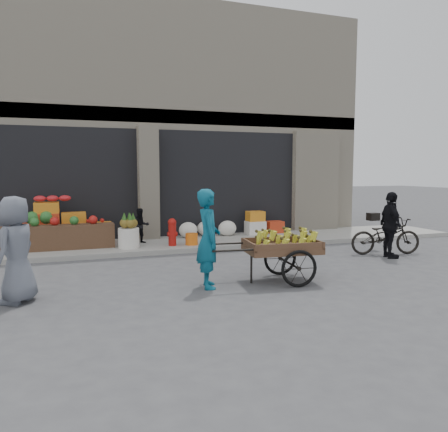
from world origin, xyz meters
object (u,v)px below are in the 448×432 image
object	(u,v)px
pineapple_bin	(129,238)
banana_cart	(279,245)
bicycle	(385,236)
cyclist	(391,225)
vendor_grey	(16,250)
vendor_woman	(208,239)
orange_bucket	(192,239)
fire_hydrant	(172,231)
seated_person	(141,226)

from	to	relation	value
pineapple_bin	banana_cart	world-z (taller)	banana_cart
bicycle	cyclist	bearing A→B (deg)	168.10
cyclist	vendor_grey	bearing A→B (deg)	111.24
vendor_woman	orange_bucket	bearing A→B (deg)	-0.76
fire_hydrant	vendor_woman	distance (m)	3.76
vendor_woman	cyclist	size ratio (longest dim) A/B	1.12
vendor_grey	seated_person	bearing A→B (deg)	175.70
seated_person	cyclist	bearing A→B (deg)	-42.08
banana_cart	cyclist	distance (m)	3.62
orange_bucket	banana_cart	size ratio (longest dim) A/B	0.14
banana_cart	bicycle	bearing A→B (deg)	28.66
orange_bucket	seated_person	world-z (taller)	seated_person
fire_hydrant	vendor_grey	bearing A→B (deg)	-132.30
pineapple_bin	fire_hydrant	world-z (taller)	fire_hydrant
pineapple_bin	orange_bucket	bearing A→B (deg)	-3.58
pineapple_bin	banana_cart	size ratio (longest dim) A/B	0.22
cyclist	banana_cart	bearing A→B (deg)	122.46
vendor_woman	bicycle	world-z (taller)	vendor_woman
pineapple_bin	vendor_woman	size ratio (longest dim) A/B	0.30
fire_hydrant	orange_bucket	distance (m)	0.55
bicycle	cyclist	distance (m)	0.55
fire_hydrant	seated_person	world-z (taller)	seated_person
bicycle	orange_bucket	bearing A→B (deg)	77.32
seated_person	cyclist	xyz separation A→B (m)	(5.31, -3.33, 0.19)
fire_hydrant	cyclist	world-z (taller)	cyclist
orange_bucket	cyclist	size ratio (longest dim) A/B	0.21
pineapple_bin	banana_cart	distance (m)	4.46
orange_bucket	banana_cart	xyz separation A→B (m)	(0.66, -3.73, 0.42)
vendor_woman	bicycle	distance (m)	5.22
fire_hydrant	bicycle	distance (m)	5.32
vendor_woman	seated_person	bearing A→B (deg)	16.49
fire_hydrant	cyclist	xyz separation A→B (m)	(4.61, -2.68, 0.28)
orange_bucket	vendor_grey	distance (m)	5.19
vendor_woman	bicycle	size ratio (longest dim) A/B	1.01
cyclist	vendor_woman	bearing A→B (deg)	117.09
seated_person	orange_bucket	bearing A→B (deg)	-40.26
seated_person	fire_hydrant	bearing A→B (deg)	-52.88
banana_cart	cyclist	xyz separation A→B (m)	(3.45, 1.11, 0.09)
pineapple_bin	bicycle	world-z (taller)	bicycle
cyclist	bicycle	bearing A→B (deg)	-11.90
banana_cart	vendor_woman	xyz separation A→B (m)	(-1.35, 0.05, 0.18)
fire_hydrant	orange_bucket	world-z (taller)	fire_hydrant
banana_cart	bicycle	size ratio (longest dim) A/B	1.36
orange_bucket	cyclist	xyz separation A→B (m)	(4.11, -2.63, 0.51)
fire_hydrant	vendor_grey	world-z (taller)	vendor_grey
pineapple_bin	banana_cart	xyz separation A→B (m)	(2.26, -3.83, 0.32)
vendor_woman	vendor_grey	xyz separation A→B (m)	(-3.07, 0.15, -0.04)
fire_hydrant	pineapple_bin	bearing A→B (deg)	177.40
pineapple_bin	vendor_woman	world-z (taller)	vendor_woman
orange_bucket	bicycle	bearing A→B (deg)	-27.34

